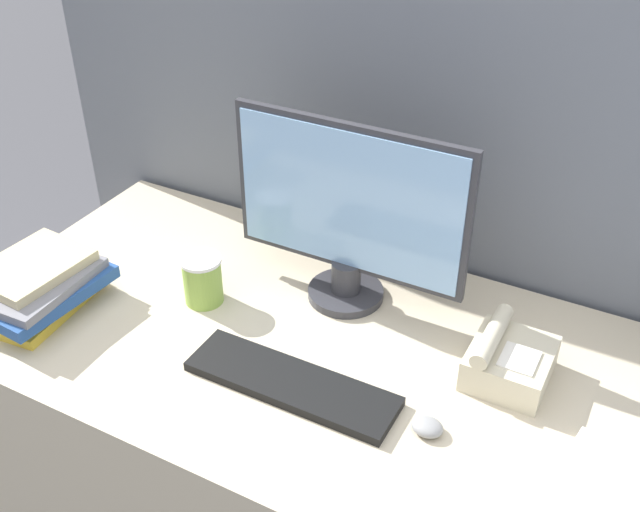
# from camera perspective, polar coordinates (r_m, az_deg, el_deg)

# --- Properties ---
(cubicle_panel_rear) EXTENTS (2.00, 0.04, 1.70)m
(cubicle_panel_rear) POSITION_cam_1_polar(r_m,az_deg,el_deg) (1.88, 5.98, 3.48)
(cubicle_panel_rear) COLOR slate
(cubicle_panel_rear) RESTS_ON ground_plane
(desk) EXTENTS (1.60, 0.81, 0.75)m
(desk) POSITION_cam_1_polar(r_m,az_deg,el_deg) (1.87, -0.38, -15.37)
(desk) COLOR beige
(desk) RESTS_ON ground_plane
(monitor) EXTENTS (0.55, 0.17, 0.43)m
(monitor) POSITION_cam_1_polar(r_m,az_deg,el_deg) (1.62, 2.16, 3.04)
(monitor) COLOR #333338
(monitor) RESTS_ON desk
(keyboard) EXTENTS (0.44, 0.12, 0.02)m
(keyboard) POSITION_cam_1_polar(r_m,az_deg,el_deg) (1.51, -2.18, -9.68)
(keyboard) COLOR black
(keyboard) RESTS_ON desk
(mouse) EXTENTS (0.06, 0.05, 0.03)m
(mouse) POSITION_cam_1_polar(r_m,az_deg,el_deg) (1.43, 8.18, -12.76)
(mouse) COLOR gray
(mouse) RESTS_ON desk
(coffee_cup) EXTENTS (0.09, 0.09, 0.12)m
(coffee_cup) POSITION_cam_1_polar(r_m,az_deg,el_deg) (1.71, -8.93, -1.78)
(coffee_cup) COLOR #8CB247
(coffee_cup) RESTS_ON desk
(book_stack) EXTENTS (0.24, 0.30, 0.12)m
(book_stack) POSITION_cam_1_polar(r_m,az_deg,el_deg) (1.79, -20.75, -2.14)
(book_stack) COLOR gold
(book_stack) RESTS_ON desk
(desk_telephone) EXTENTS (0.16, 0.18, 0.11)m
(desk_telephone) POSITION_cam_1_polar(r_m,az_deg,el_deg) (1.55, 14.13, -7.72)
(desk_telephone) COLOR beige
(desk_telephone) RESTS_ON desk
(paper_pile) EXTENTS (0.26, 0.27, 0.02)m
(paper_pile) POSITION_cam_1_polar(r_m,az_deg,el_deg) (1.40, 21.89, -17.11)
(paper_pile) COLOR white
(paper_pile) RESTS_ON desk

